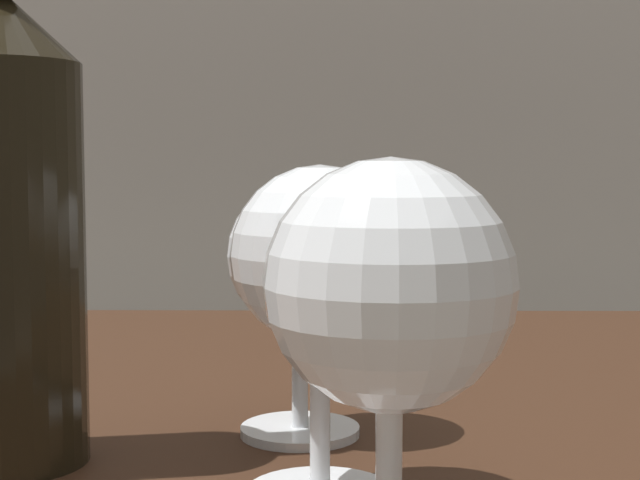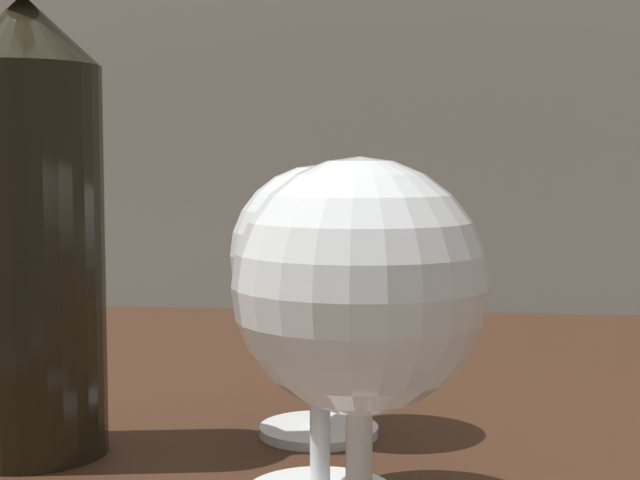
{
  "view_description": "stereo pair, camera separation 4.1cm",
  "coord_description": "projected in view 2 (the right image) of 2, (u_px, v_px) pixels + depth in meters",
  "views": [
    {
      "loc": [
        0.08,
        -0.57,
        0.87
      ],
      "look_at": [
        0.07,
        -0.16,
        0.84
      ],
      "focal_mm": 53.56,
      "sensor_mm": 36.0,
      "label": 1
    },
    {
      "loc": [
        0.12,
        -0.57,
        0.87
      ],
      "look_at": [
        0.07,
        -0.16,
        0.84
      ],
      "focal_mm": 53.56,
      "sensor_mm": 36.0,
      "label": 2
    }
  ],
  "objects": [
    {
      "name": "wine_glass_port",
      "position": [
        359.0,
        301.0,
        0.31
      ],
      "size": [
        0.08,
        0.08,
        0.15
      ],
      "color": "white",
      "rests_on": "dining_table"
    },
    {
      "name": "wine_glass_amber",
      "position": [
        320.0,
        266.0,
        0.41
      ],
      "size": [
        0.08,
        0.08,
        0.15
      ],
      "color": "white",
      "rests_on": "dining_table"
    },
    {
      "name": "wine_glass_pinot",
      "position": [
        319.0,
        263.0,
        0.52
      ],
      "size": [
        0.08,
        0.08,
        0.14
      ],
      "color": "white",
      "rests_on": "dining_table"
    },
    {
      "name": "wine_bottle",
      "position": [
        28.0,
        212.0,
        0.48
      ],
      "size": [
        0.08,
        0.08,
        0.33
      ],
      "color": "black",
      "rests_on": "dining_table"
    }
  ]
}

